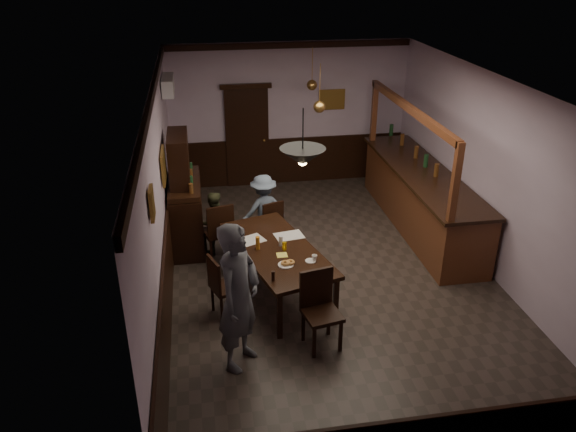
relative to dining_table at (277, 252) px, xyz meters
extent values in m
cube|color=#2D2621|center=(0.90, 0.31, -0.69)|extent=(5.00, 8.00, 0.01)
cube|color=white|center=(0.90, 0.31, 2.31)|extent=(5.00, 8.00, 0.01)
cube|color=#B6A0BA|center=(0.90, 4.31, 0.81)|extent=(5.00, 0.01, 3.00)
cube|color=#B6A0BA|center=(0.90, -3.69, 0.81)|extent=(5.00, 0.01, 3.00)
cube|color=#B6A0BA|center=(-1.60, 0.31, 0.81)|extent=(0.01, 8.00, 3.00)
cube|color=#B6A0BA|center=(3.40, 0.31, 0.81)|extent=(0.01, 8.00, 3.00)
cube|color=black|center=(0.00, 0.00, 0.03)|extent=(1.56, 2.39, 0.06)
cube|color=black|center=(-0.12, -1.10, -0.34)|extent=(0.07, 0.07, 0.69)
cube|color=black|center=(0.68, -0.87, -0.34)|extent=(0.07, 0.07, 0.69)
cube|color=black|center=(-0.68, 0.87, -0.34)|extent=(0.07, 0.07, 0.69)
cube|color=black|center=(0.12, 1.10, -0.34)|extent=(0.07, 0.07, 0.69)
cube|color=black|center=(-0.80, 1.18, -0.21)|extent=(0.53, 0.53, 0.05)
cube|color=black|center=(-0.75, 0.98, 0.07)|extent=(0.44, 0.15, 0.53)
cube|color=black|center=(-0.67, 1.39, -0.46)|extent=(0.04, 0.04, 0.45)
cube|color=black|center=(-1.02, 1.31, -0.46)|extent=(0.04, 0.04, 0.45)
cube|color=black|center=(-0.59, 1.04, -0.46)|extent=(0.04, 0.04, 0.45)
cube|color=black|center=(-0.93, 0.96, -0.46)|extent=(0.04, 0.04, 0.45)
cube|color=black|center=(0.06, 1.42, -0.27)|extent=(0.50, 0.50, 0.05)
cube|color=black|center=(0.13, 1.26, -0.02)|extent=(0.37, 0.17, 0.46)
cube|color=black|center=(0.15, 1.62, -0.49)|extent=(0.04, 0.04, 0.40)
cube|color=black|center=(-0.14, 1.51, -0.49)|extent=(0.04, 0.04, 0.40)
cube|color=black|center=(0.27, 1.33, -0.49)|extent=(0.04, 0.04, 0.40)
cube|color=black|center=(-0.03, 1.22, -0.49)|extent=(0.04, 0.04, 0.40)
cube|color=black|center=(0.38, -1.35, -0.20)|extent=(0.53, 0.53, 0.05)
cube|color=black|center=(0.34, -1.15, 0.08)|extent=(0.45, 0.13, 0.53)
cube|color=black|center=(0.24, -1.56, -0.46)|extent=(0.04, 0.04, 0.46)
cube|color=black|center=(0.60, -1.49, -0.46)|extent=(0.04, 0.04, 0.46)
cube|color=black|center=(0.17, -1.20, -0.46)|extent=(0.04, 0.04, 0.46)
cube|color=black|center=(0.53, -1.13, -0.46)|extent=(0.04, 0.04, 0.46)
cube|color=black|center=(-0.76, -0.43, -0.26)|extent=(0.51, 0.51, 0.05)
cube|color=black|center=(-0.93, -0.49, -0.01)|extent=(0.17, 0.38, 0.47)
cube|color=black|center=(-0.56, -0.52, -0.48)|extent=(0.04, 0.04, 0.41)
cube|color=black|center=(-0.67, -0.22, -0.48)|extent=(0.04, 0.04, 0.41)
cube|color=black|center=(-0.86, -0.63, -0.48)|extent=(0.04, 0.04, 0.41)
cube|color=black|center=(-0.97, -0.33, -0.48)|extent=(0.04, 0.04, 0.41)
imported|color=#575B64|center=(-0.67, -1.49, 0.27)|extent=(0.77, 0.83, 1.91)
imported|color=#43472B|center=(-0.86, 1.37, -0.14)|extent=(0.54, 0.42, 1.10)
imported|color=slate|center=(0.01, 1.61, -0.06)|extent=(0.90, 0.68, 1.24)
cube|color=silver|center=(-0.36, 0.28, 0.07)|extent=(0.51, 0.44, 0.01)
cube|color=silver|center=(0.24, 0.33, 0.07)|extent=(0.47, 0.37, 0.01)
cube|color=#E5D754|center=(0.04, -0.22, 0.07)|extent=(0.19, 0.19, 0.00)
cylinder|color=white|center=(0.41, -0.46, 0.07)|extent=(0.15, 0.15, 0.01)
imported|color=white|center=(0.46, -0.45, 0.11)|extent=(0.10, 0.10, 0.07)
cylinder|color=white|center=(0.05, -0.51, 0.07)|extent=(0.22, 0.22, 0.01)
torus|color=#C68C47|center=(0.05, -0.51, 0.10)|extent=(0.13, 0.13, 0.04)
torus|color=#C68C47|center=(0.11, -0.50, 0.10)|extent=(0.13, 0.13, 0.04)
cylinder|color=yellow|center=(0.10, -0.07, 0.12)|extent=(0.07, 0.07, 0.12)
cylinder|color=#BF721E|center=(-0.27, 0.00, 0.16)|extent=(0.06, 0.06, 0.20)
cylinder|color=silver|center=(0.07, 0.06, 0.14)|extent=(0.06, 0.06, 0.15)
cylinder|color=black|center=(-0.17, -0.87, 0.13)|extent=(0.04, 0.04, 0.14)
cube|color=black|center=(-1.30, 1.78, -0.15)|extent=(0.53, 1.49, 1.07)
cube|color=black|center=(-1.30, 1.78, 0.43)|extent=(0.51, 1.44, 0.09)
cube|color=black|center=(-1.35, 1.78, 0.86)|extent=(0.32, 0.96, 0.85)
cube|color=#532A16|center=(2.90, 1.74, -0.16)|extent=(0.86, 4.01, 1.05)
cube|color=black|center=(2.88, 1.74, 0.38)|extent=(0.95, 4.10, 0.06)
cube|color=#532A16|center=(2.52, 1.74, 1.56)|extent=(0.10, 3.91, 0.12)
cube|color=#532A16|center=(2.52, -0.17, 0.98)|extent=(0.10, 0.10, 1.24)
cube|color=#532A16|center=(2.52, 3.65, 0.98)|extent=(0.10, 0.10, 1.24)
cube|color=black|center=(0.00, 4.26, 0.36)|extent=(0.90, 0.06, 2.10)
cube|color=white|center=(-1.48, 3.21, 1.76)|extent=(0.20, 0.85, 0.30)
cube|color=olive|center=(-1.56, -1.29, 1.46)|extent=(0.04, 0.28, 0.36)
cube|color=olive|center=(-1.56, 1.11, 1.01)|extent=(0.04, 0.62, 0.48)
cube|color=olive|center=(1.80, 4.27, 1.11)|extent=(0.55, 0.04, 0.42)
cylinder|color=black|center=(0.22, -0.77, 2.02)|extent=(0.02, 0.02, 0.60)
cone|color=black|center=(0.22, -0.77, 1.72)|extent=(0.56, 0.56, 0.22)
sphere|color=#FFD88C|center=(0.22, -0.77, 1.67)|extent=(0.12, 0.12, 0.12)
cylinder|color=#BF8C3F|center=(1.00, 1.87, 1.96)|extent=(0.02, 0.02, 0.70)
cone|color=#BF8C3F|center=(1.00, 1.87, 1.61)|extent=(0.20, 0.20, 0.22)
sphere|color=#FFD88C|center=(1.00, 1.87, 1.56)|extent=(0.12, 0.12, 0.12)
cylinder|color=#BF8C3F|center=(1.20, 3.46, 1.96)|extent=(0.02, 0.02, 0.70)
cone|color=#BF8C3F|center=(1.20, 3.46, 1.61)|extent=(0.20, 0.20, 0.22)
sphere|color=#FFD88C|center=(1.20, 3.46, 1.56)|extent=(0.12, 0.12, 0.12)
camera|label=1|loc=(-0.99, -7.05, 4.01)|focal=35.00mm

